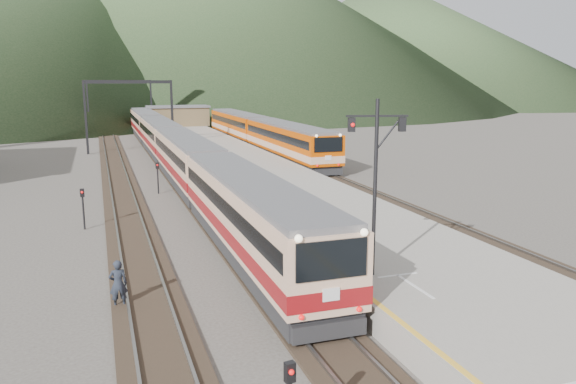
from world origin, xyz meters
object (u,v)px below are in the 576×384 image
object	(u,v)px
main_train	(171,147)
second_train	(259,132)
signal_mast	(376,169)
worker	(118,284)

from	to	relation	value
main_train	second_train	xyz separation A→B (m)	(11.50, 10.17, 0.16)
second_train	signal_mast	distance (m)	46.22
main_train	worker	world-z (taller)	main_train
main_train	second_train	bearing A→B (deg)	41.48
signal_mast	worker	world-z (taller)	signal_mast
main_train	signal_mast	distance (m)	35.42
main_train	signal_mast	bearing A→B (deg)	-85.20
worker	second_train	bearing A→B (deg)	-115.01
worker	main_train	bearing A→B (deg)	-103.23
second_train	signal_mast	size ratio (longest dim) A/B	6.43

